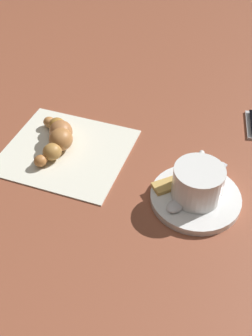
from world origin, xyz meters
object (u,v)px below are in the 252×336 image
at_px(espresso_cup, 198,182).
at_px(croissant, 57,137).
at_px(napkin, 65,152).
at_px(teaspoon, 189,195).
at_px(sugar_packet, 178,182).
at_px(saucer, 195,198).

relative_size(espresso_cup, croissant, 0.84).
relative_size(espresso_cup, napkin, 0.48).
relative_size(teaspoon, napkin, 0.69).
bearing_deg(sugar_packet, napkin, -48.11).
distance_m(sugar_packet, napkin, 0.18).
distance_m(teaspoon, sugar_packet, 0.03).
height_order(teaspoon, napkin, teaspoon).
distance_m(saucer, croissant, 0.23).
bearing_deg(saucer, teaspoon, -138.71).
height_order(teaspoon, sugar_packet, teaspoon).
bearing_deg(espresso_cup, sugar_packet, 169.06).
distance_m(espresso_cup, napkin, 0.21).
bearing_deg(teaspoon, saucer, 41.29).
distance_m(espresso_cup, teaspoon, 0.02).
xyz_separation_m(sugar_packet, napkin, (-0.18, -0.02, -0.01)).
relative_size(teaspoon, croissant, 1.21).
bearing_deg(saucer, napkin, -175.61).
distance_m(teaspoon, croissant, 0.22).
xyz_separation_m(teaspoon, sugar_packet, (-0.02, 0.01, 0.00)).
relative_size(saucer, sugar_packet, 1.70).
height_order(saucer, sugar_packet, sugar_packet).
bearing_deg(croissant, saucer, 2.10).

